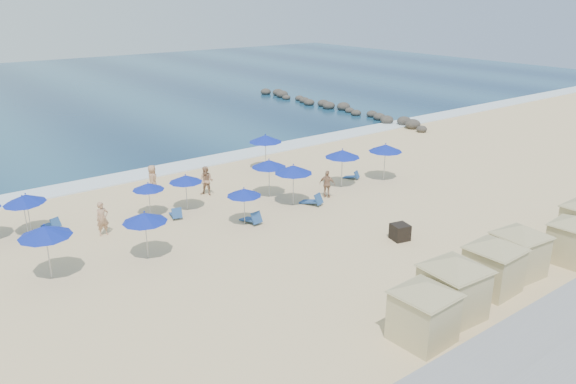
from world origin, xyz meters
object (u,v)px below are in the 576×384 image
at_px(rock_jetty, 334,106).
at_px(umbrella_10, 342,154).
at_px(umbrella_9, 265,138).
at_px(cabana_4, 574,233).
at_px(umbrella_11, 385,148).
at_px(trash_bin, 400,232).
at_px(umbrella_6, 244,192).
at_px(cabana_1, 454,279).
at_px(umbrella_2, 23,200).
at_px(umbrella_8, 293,169).
at_px(beachgoer_3, 153,179).
at_px(umbrella_7, 269,164).
at_px(cabana_3, 520,244).
at_px(umbrella_4, 186,179).
at_px(beachgoer_2, 327,184).
at_px(cabana_0, 424,304).
at_px(umbrella_5, 148,186).
at_px(umbrella_3, 145,217).
at_px(beachgoer_0, 103,219).
at_px(umbrella_1, 45,231).
at_px(umbrella_0, 26,198).
at_px(cabana_2, 494,258).

height_order(rock_jetty, umbrella_10, umbrella_10).
distance_m(umbrella_9, umbrella_10, 6.42).
distance_m(cabana_4, umbrella_11, 14.38).
xyz_separation_m(trash_bin, umbrella_6, (-5.33, 6.65, 1.47)).
xyz_separation_m(cabana_1, umbrella_2, (-11.38, 18.67, 0.33)).
xyz_separation_m(rock_jetty, umbrella_8, (-21.82, -20.73, 1.91)).
bearing_deg(umbrella_2, beachgoer_3, 15.31).
relative_size(umbrella_2, umbrella_8, 0.87).
xyz_separation_m(umbrella_7, umbrella_9, (3.09, 4.76, 0.19)).
bearing_deg(umbrella_10, cabana_3, -98.19).
relative_size(cabana_1, umbrella_10, 1.74).
distance_m(umbrella_4, beachgoer_2, 8.80).
relative_size(cabana_0, umbrella_5, 2.05).
relative_size(umbrella_3, umbrella_11, 0.94).
bearing_deg(beachgoer_0, beachgoer_2, -15.14).
relative_size(umbrella_4, umbrella_9, 0.82).
bearing_deg(umbrella_5, umbrella_6, -50.32).
bearing_deg(umbrella_1, umbrella_4, 23.83).
bearing_deg(umbrella_8, umbrella_0, 159.70).
height_order(cabana_0, cabana_3, cabana_3).
bearing_deg(cabana_4, umbrella_5, 127.36).
xyz_separation_m(umbrella_6, umbrella_8, (4.04, 0.78, 0.37)).
bearing_deg(cabana_2, cabana_3, 3.71).
relative_size(cabana_3, umbrella_6, 1.94).
bearing_deg(umbrella_3, umbrella_5, 64.51).
bearing_deg(cabana_0, umbrella_0, 115.02).
bearing_deg(umbrella_5, umbrella_1, -147.23).
relative_size(umbrella_7, beachgoer_3, 1.34).
relative_size(cabana_4, umbrella_8, 1.57).
height_order(cabana_3, umbrella_0, cabana_3).
bearing_deg(beachgoer_3, beachgoer_0, 160.08).
bearing_deg(trash_bin, cabana_4, -42.32).
xyz_separation_m(umbrella_2, umbrella_6, (10.02, -5.76, -0.09)).
height_order(umbrella_4, umbrella_5, umbrella_4).
relative_size(cabana_0, cabana_4, 1.03).
xyz_separation_m(cabana_0, beachgoer_3, (-0.95, 21.30, -0.60)).
bearing_deg(trash_bin, cabana_1, -108.97).
distance_m(umbrella_7, beachgoer_2, 3.88).
bearing_deg(umbrella_0, umbrella_7, -12.39).
xyz_separation_m(umbrella_2, umbrella_11, (22.05, -4.91, 0.29)).
height_order(rock_jetty, cabana_1, cabana_1).
xyz_separation_m(cabana_2, cabana_4, (5.43, -0.70, -0.06)).
bearing_deg(cabana_3, cabana_2, -176.29).
xyz_separation_m(cabana_4, umbrella_1, (-20.31, 13.39, 0.82)).
bearing_deg(cabana_1, umbrella_9, 75.06).
bearing_deg(umbrella_8, cabana_4, -67.47).
height_order(cabana_0, umbrella_9, umbrella_9).
bearing_deg(umbrella_11, umbrella_4, 166.95).
bearing_deg(beachgoer_3, umbrella_9, -65.30).
distance_m(cabana_4, umbrella_0, 27.57).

